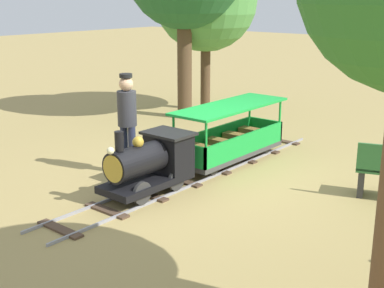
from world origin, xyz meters
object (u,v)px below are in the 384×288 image
Objects in this scene: locomotive at (151,162)px; passenger_car at (230,139)px; conductor_person at (127,116)px; oak_tree_distant at (206,0)px.

passenger_car is at bearing -90.00° from locomotive.
conductor_person reaches higher than locomotive.
oak_tree_distant reaches higher than conductor_person.
locomotive is 0.61× the size of passenger_car.
oak_tree_distant reaches higher than passenger_car.
oak_tree_distant is (2.15, -4.70, 1.71)m from conductor_person.
locomotive is 0.89× the size of conductor_person.
locomotive is 1.93m from passenger_car.
oak_tree_distant is at bearing -59.16° from locomotive.
locomotive is at bearing 90.00° from passenger_car.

